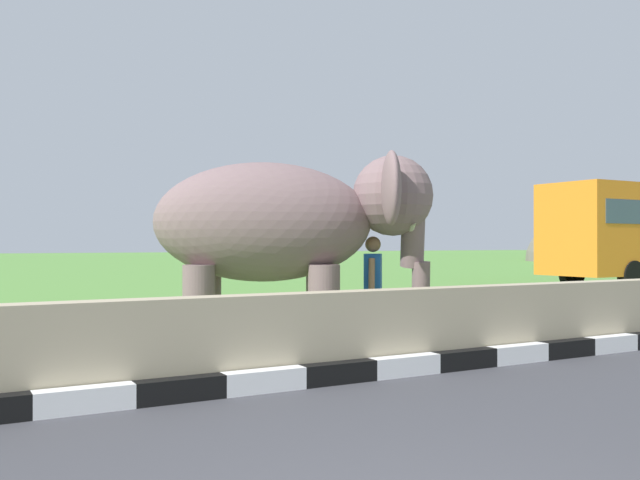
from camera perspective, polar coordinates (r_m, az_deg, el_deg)
name	(u,v)px	position (r m, az deg, el deg)	size (l,w,h in m)	color
striped_curb	(134,395)	(6.97, -15.00, -12.16)	(16.20, 0.20, 0.24)	white
barrier_parapet	(332,335)	(8.06, 1.02, -7.79)	(28.00, 0.36, 1.00)	tan
elephant	(289,225)	(9.96, -2.59, 1.26)	(4.00, 3.32, 2.82)	#7B6163
person_handler	(373,286)	(10.23, 4.35, -3.79)	(0.47, 0.57, 1.66)	navy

